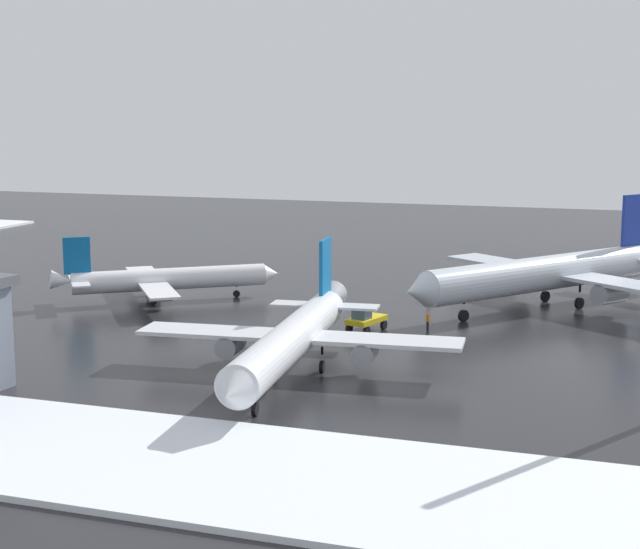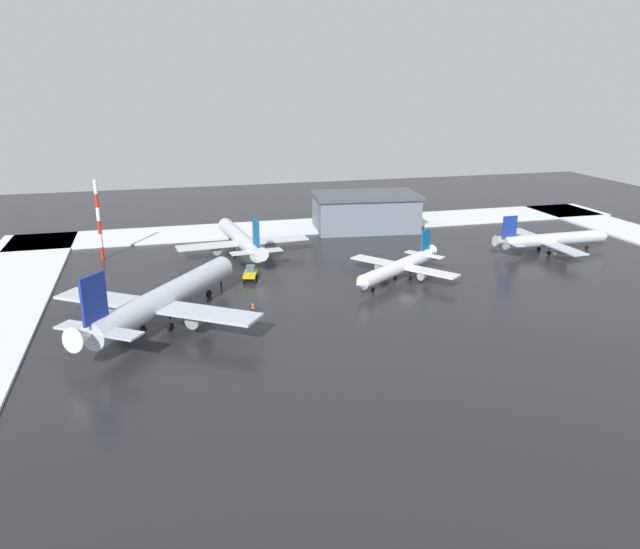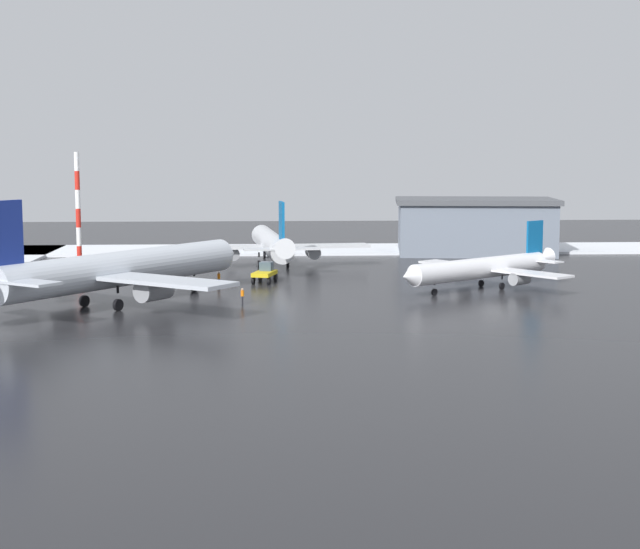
# 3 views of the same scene
# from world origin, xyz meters

# --- Properties ---
(ground_plane) EXTENTS (240.00, 240.00, 0.00)m
(ground_plane) POSITION_xyz_m (0.00, 0.00, 0.00)
(ground_plane) COLOR #232326
(snow_bank_far) EXTENTS (152.00, 16.00, 0.41)m
(snow_bank_far) POSITION_xyz_m (0.00, -50.00, 0.21)
(snow_bank_far) COLOR white
(snow_bank_far) RESTS_ON ground_plane
(airplane_foreground_jet) EXTENTS (29.16, 33.78, 11.68)m
(airplane_foreground_jet) POSITION_xyz_m (41.73, 6.80, 3.86)
(airplane_foreground_jet) COLOR silver
(airplane_foreground_jet) RESTS_ON ground_plane
(airplane_far_rear) EXTENTS (22.01, 19.26, 7.68)m
(airplane_far_rear) POSITION_xyz_m (0.49, -3.60, 2.54)
(airplane_far_rear) COLOR white
(airplane_far_rear) RESTS_ON ground_plane
(airplane_parked_portside) EXTENTS (27.30, 32.83, 9.74)m
(airplane_parked_portside) POSITION_xyz_m (25.26, -28.84, 3.22)
(airplane_parked_portside) COLOR silver
(airplane_parked_portside) RESTS_ON ground_plane
(pushback_tug) EXTENTS (3.33, 5.02, 2.50)m
(pushback_tug) POSITION_xyz_m (26.21, -11.08, 1.28)
(pushback_tug) COLOR gold
(pushback_tug) RESTS_ON ground_plane
(ground_crew_near_tug) EXTENTS (0.36, 0.36, 1.71)m
(ground_crew_near_tug) POSITION_xyz_m (31.79, -8.37, 0.97)
(ground_crew_near_tug) COLOR black
(ground_crew_near_tug) RESTS_ON ground_plane
(ground_crew_by_nose_gear) EXTENTS (0.36, 0.36, 1.71)m
(ground_crew_by_nose_gear) POSITION_xyz_m (28.58, 6.35, 0.97)
(ground_crew_by_nose_gear) COLOR black
(ground_crew_by_nose_gear) RESTS_ON ground_plane
(antenna_mast) EXTENTS (0.70, 0.70, 16.11)m
(antenna_mast) POSITION_xyz_m (52.90, -31.95, 8.05)
(antenna_mast) COLOR red
(antenna_mast) RESTS_ON ground_plane
(cargo_hangar) EXTENTS (26.52, 17.71, 8.80)m
(cargo_hangar) POSITION_xyz_m (-7.07, -43.76, 4.44)
(cargo_hangar) COLOR slate
(cargo_hangar) RESTS_ON ground_plane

